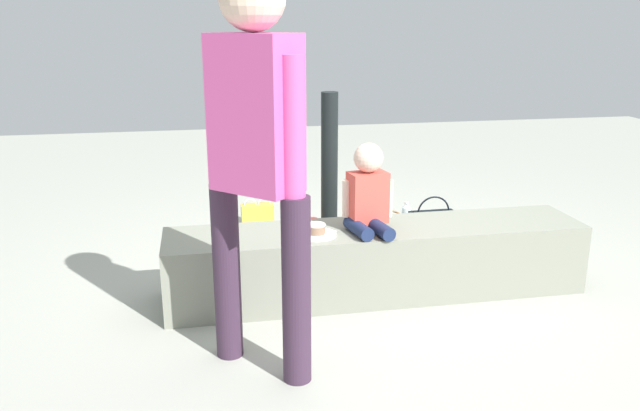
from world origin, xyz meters
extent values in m
plane|color=#999B90|center=(0.00, 0.00, 0.00)|extent=(12.00, 12.00, 0.00)
cube|color=gray|center=(0.00, 0.00, 0.20)|extent=(2.37, 0.47, 0.40)
cylinder|color=#19264A|center=(-0.14, -0.11, 0.44)|extent=(0.12, 0.26, 0.08)
cylinder|color=#19264A|center=(-0.03, -0.13, 0.44)|extent=(0.12, 0.26, 0.08)
cube|color=#DD4A3E|center=(-0.06, -0.01, 0.58)|extent=(0.23, 0.17, 0.28)
sphere|color=beige|center=(-0.06, -0.01, 0.80)|extent=(0.16, 0.16, 0.16)
cylinder|color=beige|center=(-0.18, 0.01, 0.58)|extent=(0.05, 0.05, 0.21)
cylinder|color=beige|center=(0.05, -0.03, 0.58)|extent=(0.05, 0.05, 0.21)
cylinder|color=#372438|center=(-0.59, -0.82, 0.42)|extent=(0.12, 0.12, 0.83)
cylinder|color=#372438|center=(-0.87, -0.55, 0.42)|extent=(0.12, 0.12, 0.83)
cube|color=#CF4D95|center=(-0.73, -0.68, 1.15)|extent=(0.40, 0.40, 0.64)
cylinder|color=#CF4D95|center=(-0.60, -0.81, 1.09)|extent=(0.10, 0.10, 0.60)
cylinder|color=#CF4D95|center=(-0.86, -0.55, 1.09)|extent=(0.10, 0.10, 0.60)
cylinder|color=white|center=(-0.36, -0.07, 0.41)|extent=(0.22, 0.22, 0.01)
cylinder|color=#82644B|center=(-0.36, -0.07, 0.43)|extent=(0.10, 0.10, 0.05)
cylinder|color=silver|center=(-0.36, -0.07, 0.46)|extent=(0.10, 0.10, 0.01)
cube|color=silver|center=(-0.30, -0.08, 0.41)|extent=(0.11, 0.04, 0.00)
cube|color=gold|center=(-0.58, 1.03, 0.14)|extent=(0.23, 0.10, 0.27)
torus|color=white|center=(-0.63, 1.03, 0.27)|extent=(0.09, 0.01, 0.09)
torus|color=white|center=(-0.53, 1.03, 0.27)|extent=(0.09, 0.01, 0.09)
cylinder|color=black|center=(-0.13, 0.71, 0.02)|extent=(0.36, 0.36, 0.04)
cylinder|color=black|center=(-0.13, 0.71, 0.56)|extent=(0.11, 0.11, 1.04)
cylinder|color=silver|center=(-0.99, 0.53, 0.09)|extent=(0.06, 0.06, 0.18)
cone|color=silver|center=(-0.99, 0.53, 0.19)|extent=(0.06, 0.06, 0.03)
cylinder|color=white|center=(-0.99, 0.53, 0.22)|extent=(0.03, 0.03, 0.02)
cylinder|color=silver|center=(0.56, 1.15, 0.08)|extent=(0.07, 0.07, 0.15)
cone|color=silver|center=(0.56, 1.15, 0.17)|extent=(0.06, 0.06, 0.03)
cylinder|color=white|center=(0.56, 1.15, 0.19)|extent=(0.03, 0.03, 0.02)
cylinder|color=red|center=(-0.17, 1.13, 0.06)|extent=(0.08, 0.08, 0.11)
cube|color=white|center=(1.00, 0.58, 0.07)|extent=(0.41, 0.38, 0.15)
cube|color=black|center=(0.64, 0.79, 0.11)|extent=(0.33, 0.15, 0.22)
torus|color=black|center=(0.64, 0.79, 0.22)|extent=(0.24, 0.01, 0.24)
cube|color=brown|center=(0.20, 0.44, 0.12)|extent=(0.33, 0.14, 0.24)
torus|color=brown|center=(0.20, 0.44, 0.24)|extent=(0.24, 0.01, 0.24)
camera|label=1|loc=(-0.96, -3.27, 1.52)|focal=35.67mm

